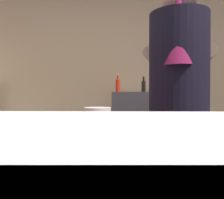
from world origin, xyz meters
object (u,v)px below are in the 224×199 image
(chefs_knife, at_px, (204,116))
(bartender, at_px, (179,103))
(bottle_vinegar, at_px, (144,86))
(bottle_soy, at_px, (118,85))
(mixing_bowl, at_px, (97,111))

(chefs_knife, bearing_deg, bartender, -124.49)
(chefs_knife, xyz_separation_m, bottle_vinegar, (-0.32, 1.23, 0.27))
(bottle_soy, bearing_deg, mixing_bowl, -97.45)
(mixing_bowl, xyz_separation_m, chefs_knife, (0.80, -0.16, -0.03))
(chefs_knife, distance_m, bottle_vinegar, 1.30)
(bartender, height_order, bottle_soy, bartender)
(bottle_vinegar, bearing_deg, chefs_knife, -75.31)
(mixing_bowl, bearing_deg, bottle_soy, 82.55)
(bottle_soy, bearing_deg, bottle_vinegar, -27.09)
(bottle_vinegar, bearing_deg, mixing_bowl, -114.23)
(bartender, distance_m, bottle_soy, 1.84)
(bartender, bearing_deg, bottle_soy, 26.05)
(bartender, height_order, mixing_bowl, bartender)
(bartender, xyz_separation_m, mixing_bowl, (-0.52, 0.57, -0.08))
(bottle_soy, relative_size, bottle_vinegar, 1.21)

